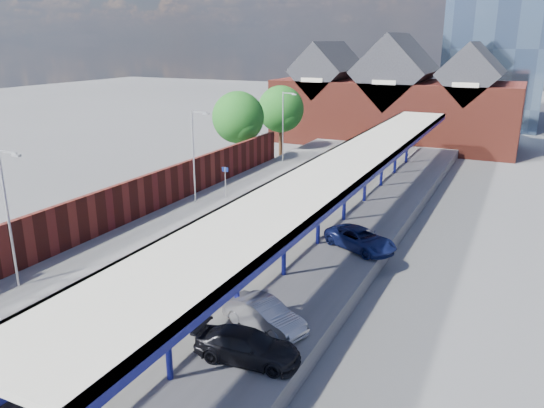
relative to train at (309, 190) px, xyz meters
The scene contains 21 objects.
ground 5.40m from the train, 107.48° to the left, with size 240.00×240.00×0.00m, color #5B5B5E.
ballast_bed 5.85m from the train, 105.85° to the right, with size 6.00×76.00×0.06m, color #473D33.
rails 5.82m from the train, 105.85° to the right, with size 4.51×76.00×0.14m.
left_platform 8.90m from the train, 143.06° to the right, with size 5.00×76.00×1.00m, color #565659.
right_platform 7.11m from the train, 49.41° to the right, with size 6.00×76.00×1.00m, color #565659.
coping_left 7.10m from the train, 131.44° to the right, with size 0.30×76.00×0.05m, color silver.
coping_right 5.62m from the train, 72.51° to the right, with size 0.30×76.00×0.05m, color silver.
yellow_line 7.51m from the train, 134.91° to the right, with size 0.14×76.00×0.01m, color yellow.
train is the anchor object (origin of this frame).
canopy 6.06m from the train, 39.67° to the right, with size 4.50×52.00×4.48m.
lamp_post_b 21.00m from the train, 112.19° to the right, with size 1.48×0.18×7.00m.
lamp_post_c 8.98m from the train, 157.47° to the right, with size 1.48×0.18×7.00m.
lamp_post_d 15.24m from the train, 121.66° to the left, with size 1.48×0.18×7.00m.
platform_sign 6.64m from the train, 169.03° to the right, with size 0.55×0.08×2.50m.
brick_wall 15.15m from the train, 129.30° to the right, with size 0.35×50.00×3.86m.
station_building 32.94m from the train, 92.61° to the left, with size 30.00×12.12×13.78m.
tree_near 16.25m from the train, 138.04° to the left, with size 5.20×5.20×8.10m.
tree_far 21.81m from the train, 120.18° to the left, with size 5.20×5.20×8.10m.
parked_car_silver 18.30m from the train, 74.09° to the right, with size 1.37×3.92×1.29m, color #B2B3B7.
parked_car_dark 20.74m from the train, 74.62° to the right, with size 1.70×4.18×1.21m, color black.
parked_car_blue 9.33m from the train, 48.97° to the right, with size 2.08×4.52×1.26m, color navy.
Camera 1 is at (15.55, -10.36, 12.80)m, focal length 35.00 mm.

